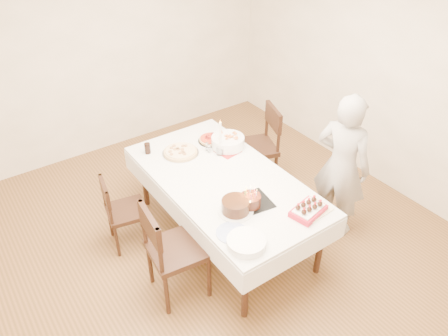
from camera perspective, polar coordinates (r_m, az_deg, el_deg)
floor at (r=4.66m, az=-0.22°, el=-9.68°), size 5.00×5.00×0.00m
wall_back at (r=5.88m, az=-14.79°, el=14.74°), size 4.50×0.04×2.70m
wall_right at (r=5.31m, az=20.52°, el=11.54°), size 0.04×5.00×2.70m
dining_table at (r=4.49m, az=0.00°, el=-5.18°), size 1.47×2.30×0.75m
chair_right_savory at (r=5.20m, az=4.03°, el=2.69°), size 0.66×0.66×1.01m
chair_left_savory at (r=4.51m, az=-12.60°, el=-5.50°), size 0.49×0.49×0.82m
chair_left_dessert at (r=3.90m, az=-6.13°, el=-10.53°), size 0.57×0.57×1.01m
person at (r=4.51m, az=15.11°, el=0.21°), size 0.53×0.66×1.58m
pizza_white at (r=4.63m, az=-5.70°, el=2.11°), size 0.49×0.49×0.04m
pizza_pepperoni at (r=4.83m, az=-1.72°, el=3.76°), size 0.29×0.29×0.04m
red_placemat at (r=4.66m, az=0.50°, el=2.16°), size 0.25×0.25×0.01m
pasta_bowl at (r=4.70m, az=0.51°, el=3.45°), size 0.45×0.45×0.11m
taper_candle at (r=4.51m, az=-0.49°, el=3.99°), size 0.11×0.11×0.40m
shaker_pair at (r=4.63m, az=-1.97°, el=2.58°), size 0.08×0.08×0.09m
cola_glass at (r=4.67m, az=-9.96°, el=2.55°), size 0.08×0.08×0.12m
layer_cake at (r=3.83m, az=1.53°, el=-4.99°), size 0.40×0.40×0.13m
cake_board at (r=3.98m, az=3.79°, el=-4.48°), size 0.36×0.36×0.01m
birthday_cake at (r=3.87m, az=3.49°, el=-3.87°), size 0.22×0.22×0.17m
strawberry_box at (r=3.90m, az=10.97°, el=-5.40°), size 0.35×0.27×0.08m
box_lid at (r=3.95m, az=11.49°, el=-5.56°), size 0.34×0.24×0.03m
plate_stack at (r=3.55m, az=2.94°, el=-9.68°), size 0.39×0.39×0.07m
china_plate at (r=3.66m, az=1.02°, el=-8.44°), size 0.27×0.27×0.01m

